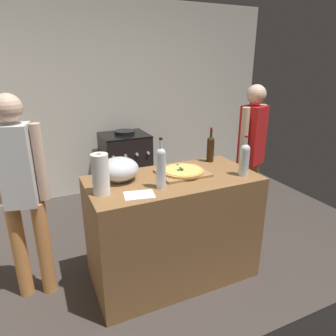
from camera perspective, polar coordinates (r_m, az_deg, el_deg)
The scene contains 14 objects.
ground_plane at distance 3.56m, azimuth -2.95°, elevation -11.47°, with size 4.71×3.31×0.02m, color #3F3833.
kitchen_wall_rear at distance 4.42m, azimuth -10.18°, elevation 12.47°, with size 4.71×0.10×2.60m, color silver.
counter at distance 2.65m, azimuth 0.92°, elevation -11.24°, with size 1.38×0.69×0.93m, color olive.
cutting_board at distance 2.52m, azimuth 2.76°, elevation -0.95°, with size 0.40×0.32×0.02m, color #9E7247.
pizza at distance 2.51m, azimuth 2.76°, elevation -0.51°, with size 0.35×0.35×0.03m.
mixing_bowl at distance 2.39m, azimuth -9.16°, elevation -0.20°, with size 0.30×0.30×0.18m.
paper_towel_roll at distance 2.15m, azimuth -12.54°, elevation -1.16°, with size 0.12×0.12×0.30m.
wine_bottle_amber at distance 2.53m, azimuth 14.15°, elevation 1.78°, with size 0.08×0.08×0.33m.
wine_bottle_green at distance 2.19m, azimuth -1.33°, elevation 0.30°, with size 0.07×0.07×0.38m.
wine_bottle_clear at distance 2.83m, azimuth 7.97°, elevation 3.78°, with size 0.07×0.07×0.32m.
recipe_sheet at distance 2.14m, azimuth -5.43°, elevation -5.02°, with size 0.21×0.15×0.00m, color white.
stove at distance 4.23m, azimuth -7.97°, elevation 0.47°, with size 0.61×0.58×0.93m.
person_in_stripes at distance 2.48m, azimuth -25.80°, elevation -3.51°, with size 0.38×0.25×1.62m.
person_in_red at distance 3.29m, azimuth 15.29°, elevation 2.94°, with size 0.37×0.26×1.60m.
Camera 1 is at (-1.10, -1.49, 1.82)m, focal length 32.48 mm.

